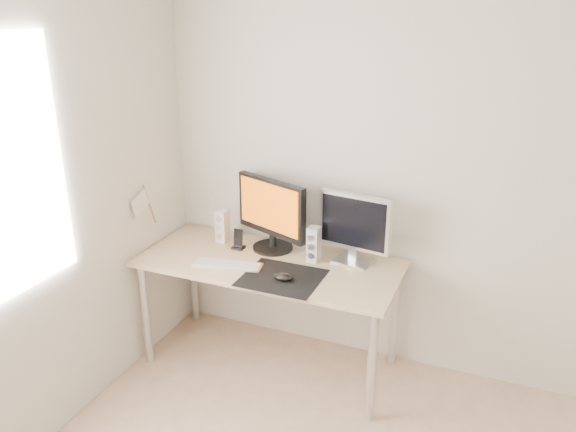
% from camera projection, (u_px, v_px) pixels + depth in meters
% --- Properties ---
extents(wall_back, '(3.50, 0.00, 3.50)m').
position_uv_depth(wall_back, '(441.00, 181.00, 3.24)').
color(wall_back, beige).
rests_on(wall_back, ground).
extents(mousepad, '(0.45, 0.40, 0.00)m').
position_uv_depth(mousepad, '(282.00, 278.00, 3.23)').
color(mousepad, black).
rests_on(mousepad, desk).
extents(mouse, '(0.11, 0.07, 0.04)m').
position_uv_depth(mouse, '(283.00, 277.00, 3.18)').
color(mouse, black).
rests_on(mouse, mousepad).
extents(desk, '(1.60, 0.70, 0.73)m').
position_uv_depth(desk, '(269.00, 272.00, 3.46)').
color(desk, '#D1B587').
rests_on(desk, ground).
extents(main_monitor, '(0.53, 0.34, 0.47)m').
position_uv_depth(main_monitor, '(271.00, 212.00, 3.52)').
color(main_monitor, black).
rests_on(main_monitor, desk).
extents(second_monitor, '(0.45, 0.19, 0.43)m').
position_uv_depth(second_monitor, '(354.00, 226.00, 3.34)').
color(second_monitor, '#B2B2B4').
rests_on(second_monitor, desk).
extents(speaker_left, '(0.07, 0.08, 0.22)m').
position_uv_depth(speaker_left, '(222.00, 226.00, 3.69)').
color(speaker_left, white).
rests_on(speaker_left, desk).
extents(speaker_right, '(0.07, 0.08, 0.22)m').
position_uv_depth(speaker_right, '(313.00, 244.00, 3.40)').
color(speaker_right, silver).
rests_on(speaker_right, desk).
extents(keyboard, '(0.43, 0.19, 0.02)m').
position_uv_depth(keyboard, '(228.00, 265.00, 3.37)').
color(keyboard, silver).
rests_on(keyboard, desk).
extents(phone_dock, '(0.07, 0.06, 0.13)m').
position_uv_depth(phone_dock, '(238.00, 243.00, 3.60)').
color(phone_dock, black).
rests_on(phone_dock, desk).
extents(pennant, '(0.01, 0.23, 0.29)m').
position_uv_depth(pennant, '(143.00, 203.00, 3.48)').
color(pennant, '#A57F54').
rests_on(pennant, wall_left).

